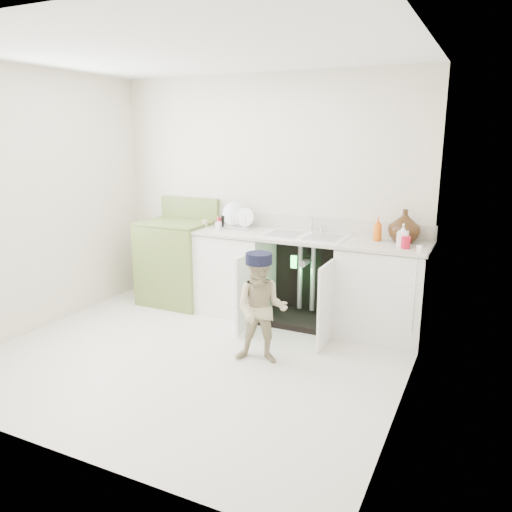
{
  "coord_description": "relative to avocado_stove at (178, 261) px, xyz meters",
  "views": [
    {
      "loc": [
        2.21,
        -3.39,
        1.9
      ],
      "look_at": [
        0.26,
        0.7,
        0.78
      ],
      "focal_mm": 35.0,
      "sensor_mm": 36.0,
      "label": 1
    }
  ],
  "objects": [
    {
      "name": "avocado_stove",
      "position": [
        0.0,
        0.0,
        0.0
      ],
      "size": [
        0.76,
        0.65,
        1.17
      ],
      "color": "olive",
      "rests_on": "ground"
    },
    {
      "name": "repair_worker",
      "position": [
        1.51,
        -1.01,
        -0.01
      ],
      "size": [
        0.53,
        0.92,
        0.95
      ],
      "rotation": [
        0.0,
        0.0,
        0.26
      ],
      "color": "tan",
      "rests_on": "ground"
    },
    {
      "name": "ground",
      "position": [
        0.96,
        -1.18,
        -0.48
      ],
      "size": [
        3.5,
        3.5,
        0.0
      ],
      "primitive_type": "plane",
      "color": "beige",
      "rests_on": "ground"
    },
    {
      "name": "counter_run",
      "position": [
        1.53,
        0.03,
        -0.01
      ],
      "size": [
        2.44,
        1.02,
        1.21
      ],
      "color": "white",
      "rests_on": "ground"
    },
    {
      "name": "room_shell",
      "position": [
        0.96,
        -1.18,
        0.77
      ],
      "size": [
        6.0,
        5.5,
        1.26
      ],
      "color": "beige",
      "rests_on": "ground"
    }
  ]
}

